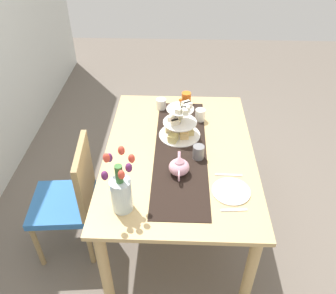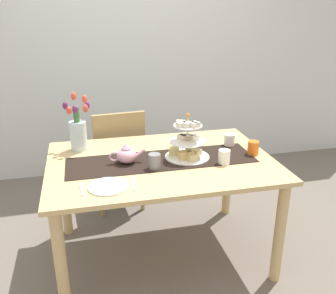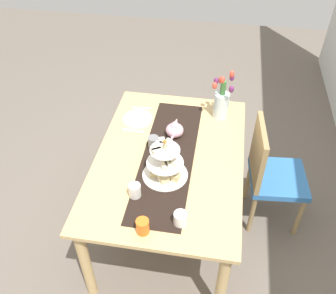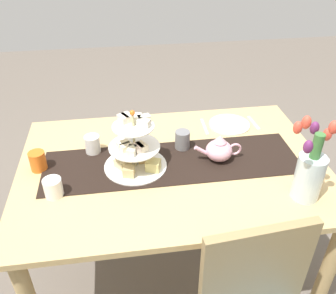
# 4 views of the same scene
# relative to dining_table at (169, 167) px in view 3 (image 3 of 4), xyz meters

# --- Properties ---
(ground_plane) EXTENTS (8.00, 8.00, 0.00)m
(ground_plane) POSITION_rel_dining_table_xyz_m (0.00, 0.00, -0.64)
(ground_plane) COLOR #6B6056
(dining_table) EXTENTS (1.48, 1.02, 0.75)m
(dining_table) POSITION_rel_dining_table_xyz_m (0.00, 0.00, 0.00)
(dining_table) COLOR tan
(dining_table) RESTS_ON ground_plane
(chair_left) EXTENTS (0.45, 0.45, 0.91)m
(chair_left) POSITION_rel_dining_table_xyz_m (-0.22, 0.74, -0.14)
(chair_left) COLOR #9C8254
(chair_left) RESTS_ON ground_plane
(table_runner) EXTENTS (1.24, 0.35, 0.00)m
(table_runner) POSITION_rel_dining_table_xyz_m (0.00, -0.01, 0.11)
(table_runner) COLOR black
(table_runner) RESTS_ON dining_table
(tiered_cake_stand) EXTENTS (0.30, 0.30, 0.30)m
(tiered_cake_stand) POSITION_rel_dining_table_xyz_m (0.18, 0.00, 0.20)
(tiered_cake_stand) COLOR beige
(tiered_cake_stand) RESTS_ON table_runner
(teapot) EXTENTS (0.24, 0.13, 0.14)m
(teapot) POSITION_rel_dining_table_xyz_m (-0.23, 0.00, 0.16)
(teapot) COLOR #E5A8BC
(teapot) RESTS_ON table_runner
(tulip_vase) EXTENTS (0.18, 0.16, 0.41)m
(tulip_vase) POSITION_rel_dining_table_xyz_m (-0.52, 0.32, 0.25)
(tulip_vase) COLOR silver
(tulip_vase) RESTS_ON dining_table
(cream_jug) EXTENTS (0.08, 0.08, 0.08)m
(cream_jug) POSITION_rel_dining_table_xyz_m (0.54, 0.15, 0.15)
(cream_jug) COLOR white
(cream_jug) RESTS_ON dining_table
(dinner_plate_left) EXTENTS (0.23, 0.23, 0.01)m
(dinner_plate_left) POSITION_rel_dining_table_xyz_m (-0.38, -0.31, 0.11)
(dinner_plate_left) COLOR white
(dinner_plate_left) RESTS_ON dining_table
(fork_left) EXTENTS (0.03, 0.15, 0.01)m
(fork_left) POSITION_rel_dining_table_xyz_m (-0.52, -0.31, 0.11)
(fork_left) COLOR silver
(fork_left) RESTS_ON dining_table
(knife_left) EXTENTS (0.02, 0.17, 0.01)m
(knife_left) POSITION_rel_dining_table_xyz_m (-0.23, -0.31, 0.11)
(knife_left) COLOR silver
(knife_left) RESTS_ON dining_table
(mug_grey) EXTENTS (0.08, 0.08, 0.09)m
(mug_grey) POSITION_rel_dining_table_xyz_m (-0.07, -0.13, 0.16)
(mug_grey) COLOR slate
(mug_grey) RESTS_ON table_runner
(mug_white_text) EXTENTS (0.08, 0.08, 0.09)m
(mug_white_text) POSITION_rel_dining_table_xyz_m (0.38, -0.15, 0.15)
(mug_white_text) COLOR white
(mug_white_text) RESTS_ON dining_table
(mug_orange) EXTENTS (0.08, 0.08, 0.09)m
(mug_orange) POSITION_rel_dining_table_xyz_m (0.64, -0.05, 0.15)
(mug_orange) COLOR orange
(mug_orange) RESTS_ON dining_table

